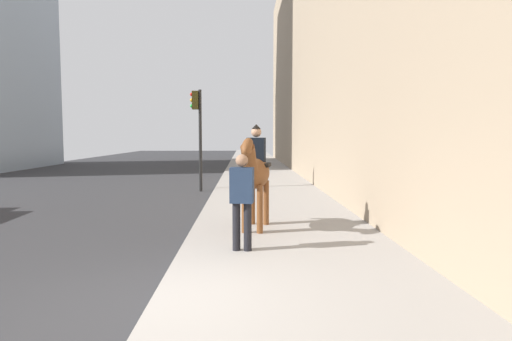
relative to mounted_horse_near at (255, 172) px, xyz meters
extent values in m
cube|color=gray|center=(-4.02, -0.62, -1.32)|extent=(120.00, 4.03, 0.12)
ellipsoid|color=brown|center=(0.08, -0.02, -0.04)|extent=(1.58, 0.84, 0.66)
cylinder|color=brown|center=(-0.39, -0.09, -0.75)|extent=(0.13, 0.13, 1.01)
cylinder|color=brown|center=(-0.33, 0.23, -0.75)|extent=(0.13, 0.13, 1.01)
cylinder|color=brown|center=(0.49, -0.26, -0.75)|extent=(0.13, 0.13, 1.01)
cylinder|color=brown|center=(0.55, 0.05, -0.75)|extent=(0.13, 0.13, 1.01)
cylinder|color=brown|center=(-0.68, 0.13, 0.30)|extent=(0.67, 0.40, 0.68)
ellipsoid|color=brown|center=(-0.88, 0.17, 0.55)|extent=(0.66, 0.34, 0.49)
cylinder|color=black|center=(0.78, -0.15, -0.14)|extent=(0.30, 0.15, 0.55)
cube|color=black|center=(0.13, -0.03, 0.14)|extent=(0.55, 0.67, 0.08)
cube|color=black|center=(0.13, -0.03, 0.45)|extent=(0.35, 0.43, 0.55)
sphere|color=tan|center=(0.13, -0.03, 0.85)|extent=(0.22, 0.22, 0.22)
cone|color=black|center=(0.13, -0.03, 0.97)|extent=(0.23, 0.23, 0.10)
cylinder|color=black|center=(-1.74, 0.38, -0.83)|extent=(0.14, 0.14, 0.85)
cylinder|color=black|center=(-1.77, 0.18, -0.83)|extent=(0.14, 0.14, 0.85)
cube|color=#1E2D47|center=(-1.75, 0.28, -0.10)|extent=(0.32, 0.43, 0.62)
sphere|color=#8C664C|center=(-1.75, 0.28, 0.33)|extent=(0.22, 0.22, 0.22)
cylinder|color=black|center=(7.50, 1.93, 0.58)|extent=(0.12, 0.12, 3.92)
cube|color=#2D280C|center=(7.50, 2.11, 2.14)|extent=(0.20, 0.24, 0.70)
sphere|color=red|center=(7.50, 2.24, 2.36)|extent=(0.14, 0.14, 0.14)
sphere|color=orange|center=(7.50, 2.24, 2.14)|extent=(0.14, 0.14, 0.14)
sphere|color=green|center=(7.50, 2.24, 1.92)|extent=(0.14, 0.14, 0.14)
camera|label=1|loc=(-9.25, 0.23, 0.75)|focal=30.33mm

